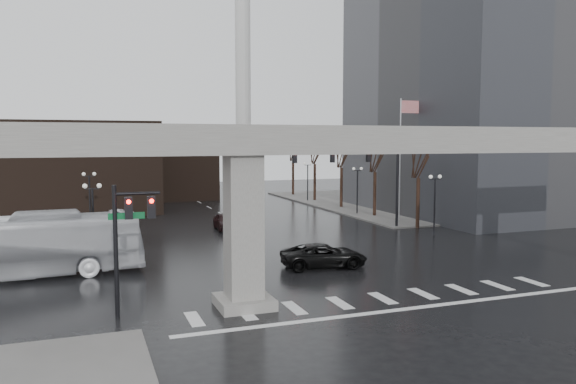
% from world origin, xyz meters
% --- Properties ---
extents(ground, '(160.00, 160.00, 0.00)m').
position_xyz_m(ground, '(0.00, 0.00, 0.00)').
color(ground, black).
rests_on(ground, ground).
extents(sidewalk_ne, '(28.00, 36.00, 0.15)m').
position_xyz_m(sidewalk_ne, '(26.00, 36.00, 0.07)').
color(sidewalk_ne, slate).
rests_on(sidewalk_ne, ground).
extents(elevated_guideway, '(48.00, 2.60, 8.70)m').
position_xyz_m(elevated_guideway, '(1.26, 0.00, 6.88)').
color(elevated_guideway, '#989690').
rests_on(elevated_guideway, ground).
extents(office_tower, '(22.00, 26.00, 42.00)m').
position_xyz_m(office_tower, '(28.00, 26.00, 21.00)').
color(office_tower, '#5C5C61').
rests_on(office_tower, ground).
extents(building_far_left, '(16.00, 14.00, 10.00)m').
position_xyz_m(building_far_left, '(-14.00, 42.00, 5.00)').
color(building_far_left, black).
rests_on(building_far_left, ground).
extents(building_far_mid, '(10.00, 10.00, 8.00)m').
position_xyz_m(building_far_mid, '(-2.00, 52.00, 4.00)').
color(building_far_mid, black).
rests_on(building_far_mid, ground).
extents(smokestack, '(3.60, 3.60, 30.00)m').
position_xyz_m(smokestack, '(6.00, 46.00, 13.35)').
color(smokestack, silver).
rests_on(smokestack, ground).
extents(signal_mast_arm, '(12.12, 0.43, 8.00)m').
position_xyz_m(signal_mast_arm, '(8.99, 18.80, 5.83)').
color(signal_mast_arm, black).
rests_on(signal_mast_arm, ground).
extents(signal_left_pole, '(2.30, 0.30, 6.00)m').
position_xyz_m(signal_left_pole, '(-12.25, 0.50, 4.07)').
color(signal_left_pole, black).
rests_on(signal_left_pole, ground).
extents(flagpole_assembly, '(2.06, 0.12, 12.00)m').
position_xyz_m(flagpole_assembly, '(15.29, 22.00, 7.53)').
color(flagpole_assembly, silver).
rests_on(flagpole_assembly, ground).
extents(lamp_right_0, '(1.22, 0.32, 5.11)m').
position_xyz_m(lamp_right_0, '(13.50, 14.00, 3.47)').
color(lamp_right_0, black).
rests_on(lamp_right_0, ground).
extents(lamp_right_1, '(1.22, 0.32, 5.11)m').
position_xyz_m(lamp_right_1, '(13.50, 28.00, 3.47)').
color(lamp_right_1, black).
rests_on(lamp_right_1, ground).
extents(lamp_right_2, '(1.22, 0.32, 5.11)m').
position_xyz_m(lamp_right_2, '(13.50, 42.00, 3.47)').
color(lamp_right_2, black).
rests_on(lamp_right_2, ground).
extents(lamp_left_0, '(1.22, 0.32, 5.11)m').
position_xyz_m(lamp_left_0, '(-13.50, 14.00, 3.47)').
color(lamp_left_0, black).
rests_on(lamp_left_0, ground).
extents(lamp_left_1, '(1.22, 0.32, 5.11)m').
position_xyz_m(lamp_left_1, '(-13.50, 28.00, 3.47)').
color(lamp_left_1, black).
rests_on(lamp_left_1, ground).
extents(lamp_left_2, '(1.22, 0.32, 5.11)m').
position_xyz_m(lamp_left_2, '(-13.50, 42.00, 3.47)').
color(lamp_left_2, black).
rests_on(lamp_left_2, ground).
extents(tree_right_0, '(1.09, 1.58, 7.50)m').
position_xyz_m(tree_right_0, '(14.53, 18.02, 2.79)').
color(tree_right_0, black).
rests_on(tree_right_0, ground).
extents(tree_right_1, '(1.09, 1.61, 7.67)m').
position_xyz_m(tree_right_1, '(14.53, 26.02, 2.85)').
color(tree_right_1, black).
rests_on(tree_right_1, ground).
extents(tree_right_2, '(1.10, 1.63, 7.85)m').
position_xyz_m(tree_right_2, '(14.53, 34.02, 2.91)').
color(tree_right_2, black).
rests_on(tree_right_2, ground).
extents(tree_right_3, '(1.11, 1.66, 8.02)m').
position_xyz_m(tree_right_3, '(14.53, 42.02, 2.98)').
color(tree_right_3, black).
rests_on(tree_right_3, ground).
extents(tree_right_4, '(1.12, 1.69, 8.19)m').
position_xyz_m(tree_right_4, '(14.53, 50.02, 3.04)').
color(tree_right_4, black).
rests_on(tree_right_4, ground).
extents(pickup_truck, '(5.71, 3.18, 1.51)m').
position_xyz_m(pickup_truck, '(0.03, 6.39, 0.75)').
color(pickup_truck, black).
rests_on(pickup_truck, ground).
extents(city_bus, '(13.60, 3.48, 3.77)m').
position_xyz_m(city_bus, '(-17.49, 9.99, 1.88)').
color(city_bus, silver).
rests_on(city_bus, ground).
extents(far_car, '(1.95, 4.38, 1.46)m').
position_xyz_m(far_car, '(-2.17, 23.20, 0.73)').
color(far_car, black).
rests_on(far_car, ground).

